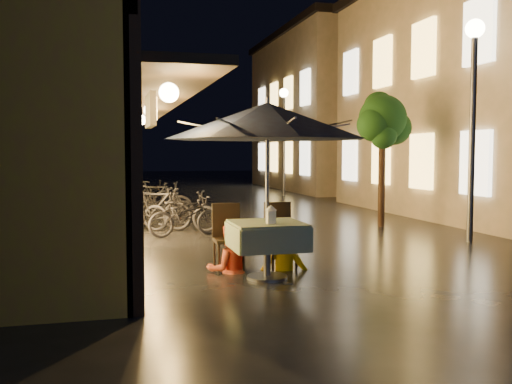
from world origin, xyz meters
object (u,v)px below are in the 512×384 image
object	(u,v)px
patio_umbrella	(267,121)
table_lantern	(271,213)
person_yellow	(284,223)
streetlamp_near	(473,89)
person_orange	(229,225)
cafe_table	(267,236)
bicycle_0	(185,216)

from	to	relation	value
patio_umbrella	table_lantern	bearing A→B (deg)	-90.00
person_yellow	table_lantern	bearing A→B (deg)	76.45
streetlamp_near	person_yellow	bearing A→B (deg)	-160.15
streetlamp_near	person_orange	size ratio (longest dim) A/B	3.11
cafe_table	table_lantern	world-z (taller)	table_lantern
streetlamp_near	person_yellow	distance (m)	5.02
bicycle_0	person_orange	bearing A→B (deg)	169.30
streetlamp_near	cafe_table	bearing A→B (deg)	-155.91
cafe_table	patio_umbrella	bearing A→B (deg)	1.79
streetlamp_near	person_orange	bearing A→B (deg)	-163.59
table_lantern	streetlamp_near	bearing A→B (deg)	26.00
person_orange	streetlamp_near	bearing A→B (deg)	-165.80
table_lantern	bicycle_0	distance (m)	4.47
table_lantern	person_orange	size ratio (longest dim) A/B	0.18
cafe_table	table_lantern	distance (m)	0.38
person_yellow	bicycle_0	world-z (taller)	person_yellow
person_orange	person_yellow	size ratio (longest dim) A/B	0.99
patio_umbrella	bicycle_0	size ratio (longest dim) A/B	1.74
cafe_table	bicycle_0	size ratio (longest dim) A/B	0.63
patio_umbrella	person_yellow	size ratio (longest dim) A/B	2.01
patio_umbrella	table_lantern	world-z (taller)	patio_umbrella
streetlamp_near	table_lantern	xyz separation A→B (m)	(-4.64, -2.26, -2.00)
streetlamp_near	bicycle_0	distance (m)	6.16
patio_umbrella	person_orange	size ratio (longest dim) A/B	2.03
streetlamp_near	table_lantern	size ratio (longest dim) A/B	16.92
cafe_table	patio_umbrella	distance (m)	1.56
patio_umbrella	bicycle_0	distance (m)	4.59
person_yellow	streetlamp_near	bearing A→B (deg)	-144.38
patio_umbrella	person_yellow	xyz separation A→B (m)	(0.41, 0.55, -1.46)
person_orange	patio_umbrella	bearing A→B (deg)	122.55
patio_umbrella	person_orange	bearing A→B (deg)	124.76
person_yellow	person_orange	bearing A→B (deg)	13.06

